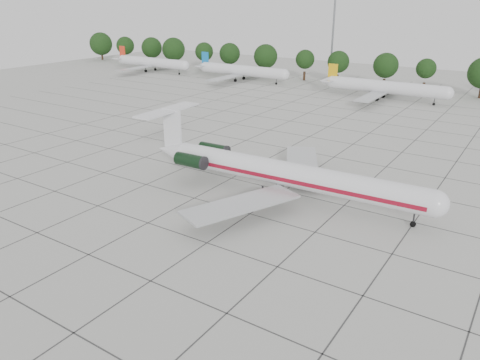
{
  "coord_description": "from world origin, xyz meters",
  "views": [
    {
      "loc": [
        25.3,
        -40.3,
        22.8
      ],
      "look_at": [
        -1.78,
        0.67,
        3.5
      ],
      "focal_mm": 35.0,
      "sensor_mm": 36.0,
      "label": 1
    }
  ],
  "objects": [
    {
      "name": "ground",
      "position": [
        0.0,
        0.0,
        0.0
      ],
      "size": [
        260.0,
        260.0,
        0.0
      ],
      "primitive_type": "plane",
      "color": "beige",
      "rests_on": "ground"
    },
    {
      "name": "apron_joints",
      "position": [
        0.0,
        15.0,
        0.01
      ],
      "size": [
        170.0,
        170.0,
        0.02
      ],
      "primitive_type": "cube",
      "color": "#383838",
      "rests_on": "ground"
    },
    {
      "name": "main_airliner",
      "position": [
        -0.2,
        6.18,
        3.14
      ],
      "size": [
        37.98,
        29.82,
        8.9
      ],
      "rotation": [
        0.0,
        0.0,
        0.04
      ],
      "color": "silver",
      "rests_on": "ground"
    },
    {
      "name": "bg_airliner_a",
      "position": [
        -83.92,
        73.07,
        2.91
      ],
      "size": [
        28.24,
        27.2,
        7.4
      ],
      "color": "silver",
      "rests_on": "ground"
    },
    {
      "name": "bg_airliner_b",
      "position": [
        -49.7,
        74.15,
        2.91
      ],
      "size": [
        28.24,
        27.2,
        7.4
      ],
      "color": "silver",
      "rests_on": "ground"
    },
    {
      "name": "bg_airliner_c",
      "position": [
        -7.06,
        70.41,
        2.91
      ],
      "size": [
        28.24,
        27.2,
        7.4
      ],
      "color": "silver",
      "rests_on": "ground"
    },
    {
      "name": "tree_line",
      "position": [
        -11.68,
        85.0,
        5.98
      ],
      "size": [
        249.86,
        8.44,
        10.22
      ],
      "color": "#332114",
      "rests_on": "ground"
    },
    {
      "name": "floodlight_mast",
      "position": [
        -30.0,
        92.0,
        14.28
      ],
      "size": [
        1.6,
        1.6,
        25.45
      ],
      "color": "slate",
      "rests_on": "ground"
    }
  ]
}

